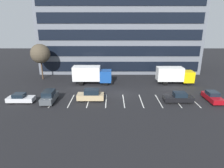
% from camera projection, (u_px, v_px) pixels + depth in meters
% --- Properties ---
extents(ground_plane, '(120.00, 120.00, 0.00)m').
position_uv_depth(ground_plane, '(123.00, 94.00, 34.08)').
color(ground_plane, black).
extents(office_building, '(38.06, 10.60, 21.60)m').
position_uv_depth(office_building, '(120.00, 27.00, 47.85)').
color(office_building, slate).
rests_on(office_building, ground_plane).
extents(lot_markings, '(22.54, 5.40, 0.01)m').
position_uv_depth(lot_markings, '(124.00, 101.00, 31.00)').
color(lot_markings, silver).
rests_on(lot_markings, ground_plane).
extents(box_truck_blue, '(7.76, 2.57, 3.60)m').
position_uv_depth(box_truck_blue, '(92.00, 74.00, 38.88)').
color(box_truck_blue, '#194799').
rests_on(box_truck_blue, ground_plane).
extents(box_truck_yellow, '(7.36, 2.44, 3.41)m').
position_uv_depth(box_truck_yellow, '(175.00, 75.00, 38.85)').
color(box_truck_yellow, yellow).
rests_on(box_truck_yellow, ground_plane).
extents(suv_tan, '(4.21, 1.79, 1.90)m').
position_uv_depth(suv_tan, '(91.00, 95.00, 30.90)').
color(suv_tan, tan).
rests_on(suv_tan, ground_plane).
extents(sedan_black, '(4.47, 1.87, 1.60)m').
position_uv_depth(sedan_black, '(179.00, 97.00, 30.34)').
color(sedan_black, black).
rests_on(sedan_black, ground_plane).
extents(sedan_silver, '(4.06, 1.70, 1.45)m').
position_uv_depth(sedan_silver, '(21.00, 98.00, 30.26)').
color(sedan_silver, silver).
rests_on(sedan_silver, ground_plane).
extents(sedan_maroon, '(1.81, 4.32, 1.55)m').
position_uv_depth(sedan_maroon, '(213.00, 97.00, 30.71)').
color(sedan_maroon, maroon).
rests_on(sedan_maroon, ground_plane).
extents(suv_charcoal, '(1.80, 4.25, 1.92)m').
position_uv_depth(suv_charcoal, '(50.00, 96.00, 30.31)').
color(suv_charcoal, '#474C51').
rests_on(suv_charcoal, ground_plane).
extents(bare_tree, '(4.06, 4.06, 7.62)m').
position_uv_depth(bare_tree, '(41.00, 54.00, 41.04)').
color(bare_tree, '#473323').
rests_on(bare_tree, ground_plane).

